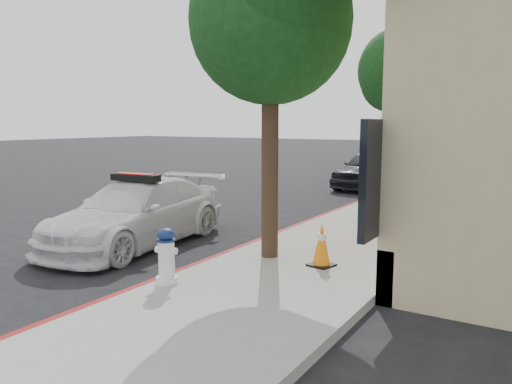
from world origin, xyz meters
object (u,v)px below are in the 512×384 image
at_px(parked_car_far, 403,165).
at_px(fire_hydrant, 166,256).
at_px(police_car, 137,213).
at_px(parked_car_mid, 371,169).
at_px(traffic_cone, 322,245).

relative_size(parked_car_far, fire_hydrant, 4.66).
distance_m(police_car, parked_car_far, 15.25).
height_order(parked_car_mid, traffic_cone, parked_car_mid).
distance_m(parked_car_far, fire_hydrant, 17.18).
relative_size(parked_car_far, traffic_cone, 5.38).
bearing_deg(police_car, parked_car_mid, 78.58).
bearing_deg(fire_hydrant, police_car, 131.64).
xyz_separation_m(parked_car_far, fire_hydrant, (1.15, -17.15, -0.09)).
height_order(police_car, fire_hydrant, police_car).
bearing_deg(traffic_cone, parked_car_mid, 104.69).
bearing_deg(police_car, fire_hydrant, -42.86).
relative_size(parked_car_mid, fire_hydrant, 5.20).
bearing_deg(traffic_cone, fire_hydrant, -127.85).
relative_size(police_car, fire_hydrant, 5.72).
bearing_deg(traffic_cone, parked_car_far, 100.36).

